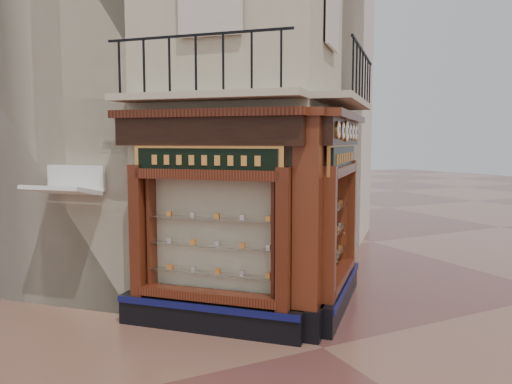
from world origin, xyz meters
TOP-DOWN VIEW (x-y plane):
  - ground at (0.00, 0.00)m, footprint 80.00×80.00m
  - main_building at (0.00, 6.16)m, footprint 11.31×11.31m
  - neighbour_left at (-2.47, 8.63)m, footprint 11.31×11.31m
  - neighbour_right at (2.47, 8.63)m, footprint 11.31×11.31m
  - shopfront_left at (-1.41, 1.57)m, footprint 2.86×2.86m
  - shopfront_right at (1.41, 1.57)m, footprint 2.86×2.86m
  - corner_pilaster at (0.00, 0.50)m, footprint 0.85×0.85m
  - balcony at (0.00, 1.49)m, footprint 5.94×2.97m
  - clock_a at (0.57, 0.47)m, footprint 0.25×0.25m
  - clock_b at (0.96, 0.86)m, footprint 0.27×0.27m
  - clock_c at (1.32, 1.22)m, footprint 0.32×0.32m
  - clock_d at (1.66, 1.55)m, footprint 0.26×0.26m
  - clock_e at (1.99, 1.88)m, footprint 0.28×0.28m
  - clock_f at (2.32, 2.21)m, footprint 0.29×0.29m
  - awning at (-3.66, 3.45)m, footprint 1.49×1.49m
  - signboard_left at (-1.46, 1.51)m, footprint 2.03×2.03m
  - signboard_right at (1.46, 1.51)m, footprint 2.18×2.18m

SIDE VIEW (x-z plane):
  - ground at x=0.00m, z-range 0.00..0.00m
  - awning at x=-3.66m, z-range -0.12..0.12m
  - corner_pilaster at x=0.00m, z-range -0.04..3.94m
  - shopfront_left at x=-1.41m, z-range -0.01..3.97m
  - shopfront_right at x=1.41m, z-range -0.01..3.97m
  - signboard_left at x=-1.46m, z-range 2.83..3.37m
  - signboard_right at x=1.46m, z-range 2.81..3.39m
  - clock_a at x=0.57m, z-range 3.47..3.77m
  - clock_b at x=0.96m, z-range 3.46..3.78m
  - clock_c at x=1.32m, z-range 3.42..3.82m
  - clock_d at x=1.66m, z-range 3.46..3.78m
  - clock_e at x=1.99m, z-range 3.45..3.79m
  - clock_f at x=2.32m, z-range 3.44..3.80m
  - balcony at x=0.00m, z-range 3.70..4.73m
  - neighbour_left at x=-2.47m, z-range 0.00..11.00m
  - neighbour_right at x=2.47m, z-range 0.00..11.00m
  - main_building at x=0.00m, z-range 0.00..12.00m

